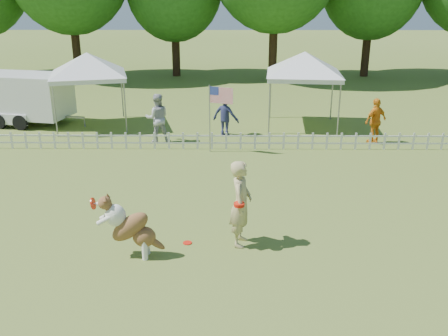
# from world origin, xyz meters

# --- Properties ---
(ground) EXTENTS (120.00, 120.00, 0.00)m
(ground) POSITION_xyz_m (0.00, 0.00, 0.00)
(ground) COLOR #445C1D
(ground) RESTS_ON ground
(picket_fence) EXTENTS (22.00, 0.08, 0.60)m
(picket_fence) POSITION_xyz_m (0.00, 7.00, 0.30)
(picket_fence) COLOR silver
(picket_fence) RESTS_ON ground
(handler) EXTENTS (0.57, 0.77, 1.92)m
(handler) POSITION_xyz_m (0.59, 0.15, 0.96)
(handler) COLOR tan
(handler) RESTS_ON ground
(dog) EXTENTS (1.33, 0.50, 1.36)m
(dog) POSITION_xyz_m (-1.68, -0.42, 0.68)
(dog) COLOR brown
(dog) RESTS_ON ground
(frisbee_on_turf) EXTENTS (0.22, 0.22, 0.02)m
(frisbee_on_turf) POSITION_xyz_m (-0.58, 0.15, 0.01)
(frisbee_on_turf) COLOR red
(frisbee_on_turf) RESTS_ON ground
(canopy_tent_left) EXTENTS (3.39, 3.39, 2.89)m
(canopy_tent_left) POSITION_xyz_m (-5.20, 10.04, 1.45)
(canopy_tent_left) COLOR silver
(canopy_tent_left) RESTS_ON ground
(canopy_tent_right) EXTENTS (3.08, 3.08, 2.92)m
(canopy_tent_right) POSITION_xyz_m (3.30, 10.13, 1.46)
(canopy_tent_right) COLOR silver
(canopy_tent_right) RESTS_ON ground
(cargo_trailer) EXTENTS (5.10, 3.03, 2.10)m
(cargo_trailer) POSITION_xyz_m (-8.16, 10.49, 1.05)
(cargo_trailer) COLOR silver
(cargo_trailer) RESTS_ON ground
(flag_pole) EXTENTS (0.86, 0.40, 2.31)m
(flag_pole) POSITION_xyz_m (-0.31, 6.72, 1.15)
(flag_pole) COLOR gray
(flag_pole) RESTS_ON ground
(spectator_a) EXTENTS (0.97, 0.81, 1.77)m
(spectator_a) POSITION_xyz_m (-2.25, 7.90, 0.88)
(spectator_a) COLOR #AAAAAF
(spectator_a) RESTS_ON ground
(spectator_b) EXTENTS (1.22, 1.01, 1.65)m
(spectator_b) POSITION_xyz_m (0.22, 8.76, 0.82)
(spectator_b) COLOR #212448
(spectator_b) RESTS_ON ground
(spectator_c) EXTENTS (1.03, 0.83, 1.64)m
(spectator_c) POSITION_xyz_m (5.61, 7.82, 0.82)
(spectator_c) COLOR orange
(spectator_c) RESTS_ON ground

